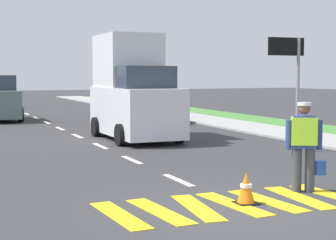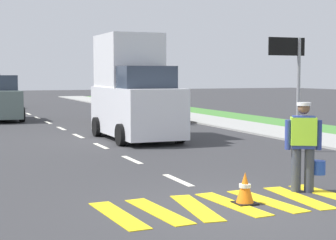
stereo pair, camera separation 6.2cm
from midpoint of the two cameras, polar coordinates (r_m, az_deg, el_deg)
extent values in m
plane|color=#333335|center=(29.36, -13.30, 0.24)|extent=(96.00, 96.00, 0.00)
cube|color=#9E9E99|center=(21.54, 10.92, -1.27)|extent=(2.40, 72.00, 0.14)
cube|color=#478438|center=(22.94, 15.94, -1.01)|extent=(2.40, 72.00, 0.06)
cube|color=yellow|center=(8.95, -5.11, -9.50)|extent=(0.47, 1.92, 0.01)
cube|color=yellow|center=(9.16, -1.07, -9.15)|extent=(0.52, 1.92, 0.01)
cube|color=yellow|center=(9.41, 2.76, -8.78)|extent=(0.58, 1.93, 0.01)
cube|color=yellow|center=(9.71, 6.36, -8.39)|extent=(0.51, 1.92, 0.01)
cube|color=yellow|center=(10.04, 9.74, -7.99)|extent=(0.54, 1.93, 0.01)
cube|color=yellow|center=(10.40, 12.88, -7.60)|extent=(0.46, 1.92, 0.01)
cube|color=yellow|center=(10.79, 15.80, -7.21)|extent=(0.49, 1.92, 0.01)
cube|color=silver|center=(11.76, 0.90, -6.07)|extent=(0.14, 1.40, 0.01)
cube|color=silver|center=(14.52, -3.78, -4.02)|extent=(0.14, 1.40, 0.01)
cube|color=silver|center=(17.37, -6.92, -2.61)|extent=(0.14, 1.40, 0.01)
cube|color=silver|center=(20.26, -9.17, -1.60)|extent=(0.14, 1.40, 0.01)
cube|color=silver|center=(23.18, -10.86, -0.85)|extent=(0.14, 1.40, 0.01)
cube|color=silver|center=(26.11, -12.17, -0.26)|extent=(0.14, 1.40, 0.01)
cube|color=silver|center=(29.06, -13.21, 0.21)|extent=(0.14, 1.40, 0.01)
cube|color=silver|center=(32.02, -14.06, 0.60)|extent=(0.14, 1.40, 0.01)
cube|color=silver|center=(34.99, -14.76, 0.91)|extent=(0.14, 1.40, 0.01)
cube|color=silver|center=(37.96, -15.36, 1.18)|extent=(0.14, 1.40, 0.01)
cube|color=silver|center=(40.93, -15.87, 1.41)|extent=(0.14, 1.40, 0.01)
cube|color=silver|center=(43.91, -16.31, 1.61)|extent=(0.14, 1.40, 0.01)
cylinder|color=#383D4C|center=(10.83, 12.64, -4.93)|extent=(0.18, 0.18, 0.82)
cylinder|color=#383D4C|center=(10.86, 13.90, -4.92)|extent=(0.18, 0.18, 0.82)
cube|color=navy|center=(10.75, 13.34, -1.19)|extent=(0.47, 0.40, 0.60)
cube|color=#A5EA33|center=(10.75, 13.34, -1.09)|extent=(0.54, 0.46, 0.51)
cylinder|color=navy|center=(10.72, 11.85, -1.45)|extent=(0.11, 0.11, 0.55)
cylinder|color=navy|center=(10.80, 14.81, -1.46)|extent=(0.11, 0.11, 0.55)
sphere|color=brown|center=(10.72, 13.39, 1.15)|extent=(0.22, 0.22, 0.22)
cylinder|color=silver|center=(10.71, 13.39, 1.58)|extent=(0.26, 0.26, 0.06)
cylinder|color=#2347B7|center=(10.98, 14.77, -4.63)|extent=(0.26, 0.26, 0.26)
cylinder|color=gray|center=(16.37, 12.80, 2.47)|extent=(0.10, 0.10, 3.20)
cube|color=white|center=(16.18, 11.65, 7.24)|extent=(1.10, 0.05, 0.44)
cube|color=black|center=(16.16, 11.68, 7.25)|extent=(1.16, 0.04, 0.50)
cube|color=black|center=(9.76, 7.65, -8.28)|extent=(0.36, 0.36, 0.03)
cone|color=orange|center=(9.70, 7.67, -6.71)|extent=(0.30, 0.30, 0.52)
cylinder|color=white|center=(9.69, 7.67, -6.56)|extent=(0.20, 0.20, 0.06)
cube|color=silver|center=(18.95, -3.40, 0.92)|extent=(1.90, 4.60, 1.56)
cube|color=#2D3847|center=(18.15, -2.59, 4.33)|extent=(1.67, 1.61, 0.70)
cube|color=silver|center=(19.67, -4.18, 5.94)|extent=(1.80, 2.53, 1.80)
cylinder|color=black|center=(20.07, -7.33, -0.68)|extent=(0.22, 0.68, 0.68)
cylinder|color=black|center=(20.66, -2.12, -0.49)|extent=(0.22, 0.68, 0.68)
cylinder|color=black|center=(17.35, -4.89, -1.49)|extent=(0.22, 0.68, 0.68)
cylinder|color=black|center=(18.02, 1.00, -1.25)|extent=(0.22, 0.68, 0.68)
cylinder|color=black|center=(37.04, -16.44, 1.59)|extent=(0.22, 0.68, 0.68)
cylinder|color=black|center=(26.70, -14.67, 0.52)|extent=(0.22, 0.68, 0.68)
cylinder|color=black|center=(29.32, -15.36, 0.86)|extent=(0.22, 0.68, 0.68)
cube|color=gray|center=(25.79, -3.24, 1.54)|extent=(1.79, 3.91, 1.23)
cube|color=#2D3847|center=(25.67, -3.18, 3.68)|extent=(1.58, 2.15, 0.70)
cylinder|color=black|center=(26.69, -5.95, 0.65)|extent=(0.22, 0.68, 0.68)
cylinder|color=black|center=(27.27, -2.25, 0.75)|extent=(0.22, 0.68, 0.68)
cylinder|color=black|center=(24.39, -4.34, 0.28)|extent=(0.22, 0.68, 0.68)
cylinder|color=black|center=(25.01, -0.34, 0.40)|extent=(0.22, 0.68, 0.68)
camera|label=1|loc=(0.03, -90.13, -0.01)|focal=60.65mm
camera|label=2|loc=(0.03, 89.87, 0.01)|focal=60.65mm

